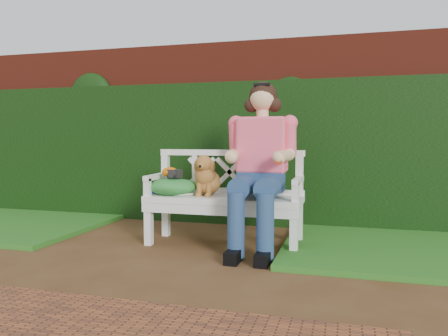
# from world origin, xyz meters

# --- Properties ---
(ground) EXTENTS (60.00, 60.00, 0.00)m
(ground) POSITION_xyz_m (0.00, 0.00, 0.00)
(ground) COLOR #4A2C14
(brick_wall) EXTENTS (10.00, 0.30, 2.20)m
(brick_wall) POSITION_xyz_m (0.00, 1.90, 1.10)
(brick_wall) COLOR maroon
(brick_wall) RESTS_ON ground
(ivy_hedge) EXTENTS (10.00, 0.18, 1.70)m
(ivy_hedge) POSITION_xyz_m (0.00, 1.68, 0.85)
(ivy_hedge) COLOR #17420E
(ivy_hedge) RESTS_ON ground
(grass_left) EXTENTS (2.60, 2.00, 0.05)m
(grass_left) POSITION_xyz_m (-2.40, 0.90, 0.03)
(grass_left) COLOR #185D12
(grass_left) RESTS_ON ground
(grass_right) EXTENTS (2.60, 2.00, 0.05)m
(grass_right) POSITION_xyz_m (2.40, 0.90, 0.03)
(grass_right) COLOR #185D12
(grass_right) RESTS_ON ground
(garden_bench) EXTENTS (1.64, 0.77, 0.48)m
(garden_bench) POSITION_xyz_m (0.52, 0.63, 0.24)
(garden_bench) COLOR white
(garden_bench) RESTS_ON ground
(seated_woman) EXTENTS (0.81, 1.00, 1.62)m
(seated_woman) POSITION_xyz_m (0.88, 0.61, 0.81)
(seated_woman) COLOR #ED4562
(seated_woman) RESTS_ON ground
(dog) EXTENTS (0.38, 0.43, 0.40)m
(dog) POSITION_xyz_m (0.34, 0.63, 0.68)
(dog) COLOR brown
(dog) RESTS_ON garden_bench
(tennis_racket) EXTENTS (0.58, 0.27, 0.03)m
(tennis_racket) POSITION_xyz_m (0.04, 0.60, 0.49)
(tennis_racket) COLOR white
(tennis_racket) RESTS_ON garden_bench
(green_bag) EXTENTS (0.51, 0.40, 0.17)m
(green_bag) POSITION_xyz_m (0.00, 0.57, 0.56)
(green_bag) COLOR green
(green_bag) RESTS_ON garden_bench
(camera_item) EXTENTS (0.14, 0.12, 0.08)m
(camera_item) POSITION_xyz_m (0.03, 0.57, 0.69)
(camera_item) COLOR black
(camera_item) RESTS_ON green_bag
(baseball_glove) EXTENTS (0.20, 0.18, 0.10)m
(baseball_glove) POSITION_xyz_m (-0.03, 0.60, 0.70)
(baseball_glove) COLOR #E86307
(baseball_glove) RESTS_ON green_bag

